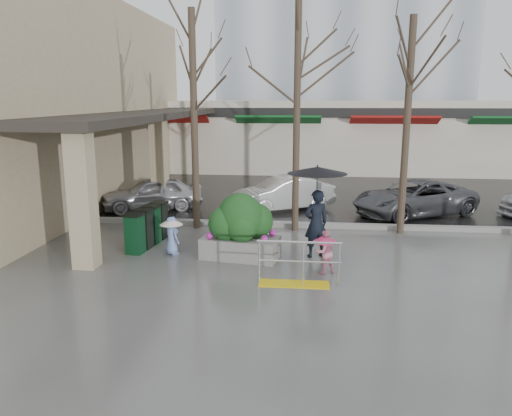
% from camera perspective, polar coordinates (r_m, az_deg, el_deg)
% --- Properties ---
extents(ground, '(120.00, 120.00, 0.00)m').
position_cam_1_polar(ground, '(12.72, -1.39, -6.56)').
color(ground, '#51514F').
rests_on(ground, ground).
extents(street_asphalt, '(120.00, 36.00, 0.01)m').
position_cam_1_polar(street_asphalt, '(34.22, 3.21, 5.46)').
color(street_asphalt, black).
rests_on(street_asphalt, ground).
extents(curb, '(120.00, 0.30, 0.15)m').
position_cam_1_polar(curb, '(16.51, 0.33, -1.82)').
color(curb, gray).
rests_on(curb, ground).
extents(near_building, '(6.00, 18.00, 8.00)m').
position_cam_1_polar(near_building, '(22.54, -22.48, 11.15)').
color(near_building, tan).
rests_on(near_building, ground).
extents(canopy_slab, '(2.80, 18.00, 0.25)m').
position_cam_1_polar(canopy_slab, '(20.92, -12.01, 10.75)').
color(canopy_slab, '#2D2823').
rests_on(canopy_slab, pillar_front).
extents(pillar_front, '(0.55, 0.55, 3.50)m').
position_cam_1_polar(pillar_front, '(12.88, -19.22, 1.03)').
color(pillar_front, tan).
rests_on(pillar_front, ground).
extents(pillar_back, '(0.55, 0.55, 3.50)m').
position_cam_1_polar(pillar_back, '(18.89, -10.98, 4.93)').
color(pillar_back, tan).
rests_on(pillar_back, ground).
extents(storefront_row, '(34.00, 6.74, 4.00)m').
position_cam_1_polar(storefront_row, '(29.98, 6.77, 8.27)').
color(storefront_row, beige).
rests_on(storefront_row, ground).
extents(handrail, '(1.90, 0.50, 1.03)m').
position_cam_1_polar(handrail, '(11.38, 4.70, -6.93)').
color(handrail, yellow).
rests_on(handrail, ground).
extents(tree_west, '(3.20, 3.20, 6.80)m').
position_cam_1_polar(tree_west, '(15.96, -7.24, 15.72)').
color(tree_west, '#382B21').
rests_on(tree_west, ground).
extents(tree_midwest, '(3.20, 3.20, 7.00)m').
position_cam_1_polar(tree_midwest, '(15.58, 4.79, 16.41)').
color(tree_midwest, '#382B21').
rests_on(tree_midwest, ground).
extents(tree_mideast, '(3.20, 3.20, 6.50)m').
position_cam_1_polar(tree_mideast, '(15.84, 17.19, 14.50)').
color(tree_mideast, '#382B21').
rests_on(tree_mideast, ground).
extents(woman, '(1.57, 1.57, 2.47)m').
position_cam_1_polar(woman, '(13.10, 6.94, 0.99)').
color(woman, black).
rests_on(woman, ground).
extents(child_pink, '(0.64, 0.60, 1.07)m').
position_cam_1_polar(child_pink, '(12.11, 7.85, -4.65)').
color(child_pink, pink).
rests_on(child_pink, ground).
extents(child_blue, '(0.62, 0.62, 1.05)m').
position_cam_1_polar(child_blue, '(13.62, -9.62, -2.67)').
color(child_blue, '#7691D2').
rests_on(child_blue, ground).
extents(planter, '(2.13, 1.31, 1.74)m').
position_cam_1_polar(planter, '(13.10, -1.75, -2.21)').
color(planter, slate).
rests_on(planter, ground).
extents(news_boxes, '(0.73, 2.05, 1.12)m').
position_cam_1_polar(news_boxes, '(14.59, -12.28, -2.07)').
color(news_boxes, '#0D3B1E').
rests_on(news_boxes, ground).
extents(car_a, '(3.99, 2.74, 1.26)m').
position_cam_1_polar(car_a, '(19.23, -11.77, 1.64)').
color(car_a, '#BCBCC1').
rests_on(car_a, ground).
extents(car_b, '(3.97, 3.08, 1.26)m').
position_cam_1_polar(car_b, '(18.81, 3.14, 1.65)').
color(car_b, silver).
rests_on(car_b, ground).
extents(car_c, '(4.99, 3.94, 1.26)m').
position_cam_1_polar(car_c, '(18.84, 17.61, 1.10)').
color(car_c, '#505157').
rests_on(car_c, ground).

